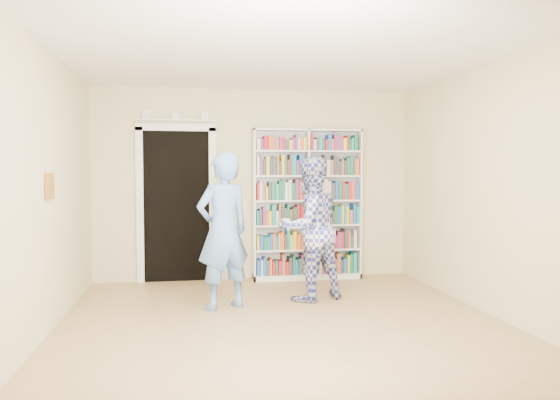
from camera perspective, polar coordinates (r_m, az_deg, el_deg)
The scene contains 11 objects.
floor at distance 5.55m, azimuth 0.52°, elevation -13.10°, with size 5.00×5.00×0.00m, color #A2764E.
ceiling at distance 5.46m, azimuth 0.53°, elevation 15.29°, with size 5.00×5.00×0.00m, color white.
wall_back at distance 7.81m, azimuth -2.66°, elevation 1.61°, with size 4.50×4.50×0.00m, color beige.
wall_left at distance 5.42m, azimuth -23.62°, elevation 0.75°, with size 5.00×5.00×0.00m, color beige.
wall_right at distance 6.14m, azimuth 21.69°, elevation 1.02°, with size 5.00×5.00×0.00m, color beige.
bookshelf at distance 7.79m, azimuth 2.83°, elevation -0.39°, with size 1.55×0.29×2.13m.
doorway at distance 7.74m, azimuth -10.75°, elevation 0.29°, with size 1.10×0.08×2.43m.
wall_art at distance 5.61m, azimuth -22.93°, elevation 1.34°, with size 0.03×0.25×0.25m, color brown.
man_blue at distance 6.14m, azimuth -5.96°, elevation -3.22°, with size 0.64×0.42×1.75m, color #5D8ACE.
man_plaid at distance 6.53m, azimuth 3.10°, elevation -2.99°, with size 0.83×0.65×1.72m, color navy.
paper_sheet at distance 6.37m, azimuth 4.56°, elevation -2.56°, with size 0.19×0.01×0.27m, color white.
Camera 1 is at (-0.92, -5.25, 1.54)m, focal length 35.00 mm.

